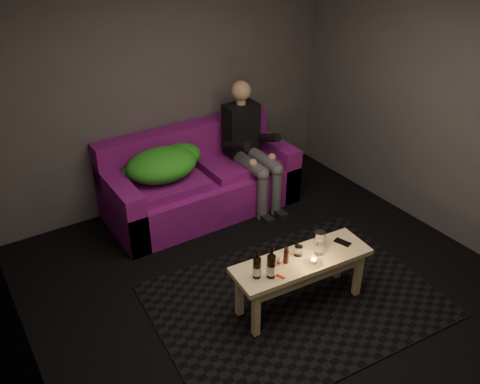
{
  "coord_description": "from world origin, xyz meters",
  "views": [
    {
      "loc": [
        -2.16,
        -2.54,
        3.03
      ],
      "look_at": [
        0.14,
        1.02,
        0.58
      ],
      "focal_mm": 38.0,
      "sensor_mm": 36.0,
      "label": 1
    }
  ],
  "objects_px": {
    "steel_cup": "(319,238)",
    "coffee_table": "(301,267)",
    "sofa": "(199,182)",
    "person": "(249,144)",
    "beer_bottle_b": "(271,266)",
    "beer_bottle_a": "(257,267)"
  },
  "relations": [
    {
      "from": "sofa",
      "to": "steel_cup",
      "type": "bearing_deg",
      "value": -84.05
    },
    {
      "from": "person",
      "to": "beer_bottle_b",
      "type": "relative_size",
      "value": 4.78
    },
    {
      "from": "sofa",
      "to": "beer_bottle_b",
      "type": "relative_size",
      "value": 7.17
    },
    {
      "from": "steel_cup",
      "to": "sofa",
      "type": "bearing_deg",
      "value": 95.95
    },
    {
      "from": "person",
      "to": "coffee_table",
      "type": "relative_size",
      "value": 1.13
    },
    {
      "from": "coffee_table",
      "to": "steel_cup",
      "type": "distance_m",
      "value": 0.3
    },
    {
      "from": "sofa",
      "to": "steel_cup",
      "type": "distance_m",
      "value": 1.81
    },
    {
      "from": "sofa",
      "to": "steel_cup",
      "type": "height_order",
      "value": "sofa"
    },
    {
      "from": "sofa",
      "to": "person",
      "type": "relative_size",
      "value": 1.5
    },
    {
      "from": "steel_cup",
      "to": "coffee_table",
      "type": "bearing_deg",
      "value": -162.4
    },
    {
      "from": "beer_bottle_b",
      "to": "person",
      "type": "bearing_deg",
      "value": 61.09
    },
    {
      "from": "person",
      "to": "beer_bottle_a",
      "type": "height_order",
      "value": "person"
    },
    {
      "from": "sofa",
      "to": "beer_bottle_b",
      "type": "xyz_separation_m",
      "value": [
        -0.4,
        -1.9,
        0.27
      ]
    },
    {
      "from": "beer_bottle_b",
      "to": "coffee_table",
      "type": "bearing_deg",
      "value": 7.07
    },
    {
      "from": "person",
      "to": "beer_bottle_a",
      "type": "relative_size",
      "value": 5.29
    },
    {
      "from": "beer_bottle_a",
      "to": "steel_cup",
      "type": "bearing_deg",
      "value": 5.5
    },
    {
      "from": "sofa",
      "to": "beer_bottle_a",
      "type": "bearing_deg",
      "value": -105.16
    },
    {
      "from": "beer_bottle_a",
      "to": "beer_bottle_b",
      "type": "xyz_separation_m",
      "value": [
        0.1,
        -0.05,
        0.01
      ]
    },
    {
      "from": "beer_bottle_b",
      "to": "steel_cup",
      "type": "distance_m",
      "value": 0.6
    },
    {
      "from": "person",
      "to": "coffee_table",
      "type": "distance_m",
      "value": 1.83
    },
    {
      "from": "sofa",
      "to": "beer_bottle_a",
      "type": "distance_m",
      "value": 1.93
    },
    {
      "from": "person",
      "to": "coffee_table",
      "type": "xyz_separation_m",
      "value": [
        -0.61,
        -1.69,
        -0.31
      ]
    }
  ]
}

